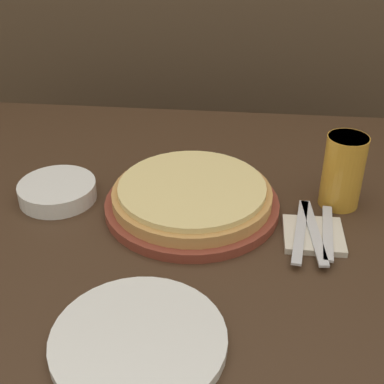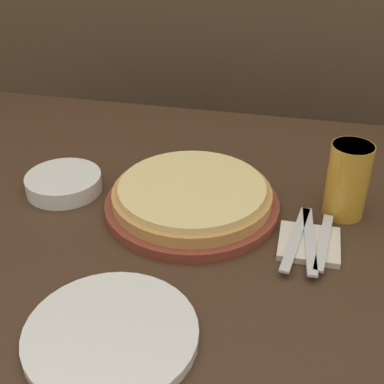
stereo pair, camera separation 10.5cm
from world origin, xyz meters
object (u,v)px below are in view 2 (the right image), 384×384
(dinner_knife, at_px, (310,240))
(beer_glass, at_px, (348,177))
(side_bowl, at_px, (64,183))
(dinner_plate, at_px, (111,334))
(pizza_on_board, at_px, (192,198))
(fork, at_px, (296,238))
(spoon, at_px, (324,242))

(dinner_knife, bearing_deg, beer_glass, 64.08)
(side_bowl, relative_size, dinner_knife, 0.79)
(dinner_plate, height_order, side_bowl, side_bowl)
(beer_glass, relative_size, dinner_plate, 0.58)
(side_bowl, bearing_deg, dinner_plate, -57.22)
(pizza_on_board, bearing_deg, side_bowl, 177.85)
(pizza_on_board, bearing_deg, beer_glass, 9.76)
(fork, height_order, spoon, same)
(beer_glass, height_order, spoon, beer_glass)
(pizza_on_board, bearing_deg, spoon, -15.80)
(side_bowl, distance_m, spoon, 0.55)
(pizza_on_board, height_order, side_bowl, pizza_on_board)
(dinner_plate, distance_m, side_bowl, 0.44)
(pizza_on_board, relative_size, dinner_plate, 1.35)
(pizza_on_board, relative_size, side_bowl, 2.19)
(dinner_knife, height_order, spoon, same)
(dinner_plate, bearing_deg, pizza_on_board, 83.56)
(pizza_on_board, height_order, dinner_knife, pizza_on_board)
(dinner_plate, height_order, dinner_knife, dinner_plate)
(beer_glass, xyz_separation_m, dinner_plate, (-0.34, -0.41, -0.07))
(dinner_plate, relative_size, spoon, 1.50)
(beer_glass, xyz_separation_m, side_bowl, (-0.58, -0.04, -0.06))
(pizza_on_board, bearing_deg, dinner_plate, -96.44)
(dinner_plate, height_order, fork, dinner_plate)
(dinner_knife, bearing_deg, pizza_on_board, 162.62)
(dinner_plate, relative_size, side_bowl, 1.62)
(dinner_knife, xyz_separation_m, spoon, (0.03, 0.00, 0.00))
(pizza_on_board, xyz_separation_m, spoon, (0.26, -0.07, -0.01))
(spoon, bearing_deg, dinner_knife, 180.00)
(dinner_plate, height_order, spoon, dinner_plate)
(side_bowl, relative_size, fork, 0.79)
(fork, relative_size, dinner_knife, 1.00)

